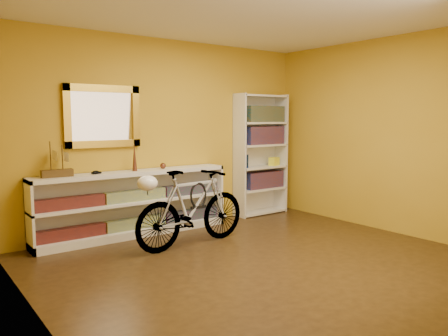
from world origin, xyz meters
TOP-DOWN VIEW (x-y plane):
  - floor at (0.00, 0.00)m, footprint 4.50×4.00m
  - ceiling at (0.00, 0.00)m, footprint 4.50×4.00m
  - back_wall at (0.00, 2.00)m, footprint 4.50×0.01m
  - left_wall at (-2.25, 0.00)m, footprint 0.01×4.00m
  - right_wall at (2.25, 0.00)m, footprint 0.01×4.00m
  - gilt_mirror at (-0.95, 1.97)m, footprint 0.98×0.06m
  - wall_socket at (0.90, 1.99)m, footprint 0.09×0.02m
  - console_unit at (-0.62, 1.81)m, footprint 2.60×0.35m
  - cd_row_lower at (-0.62, 1.79)m, footprint 2.50×0.13m
  - cd_row_upper at (-0.62, 1.79)m, footprint 2.50×0.13m
  - model_ship at (-1.58, 1.81)m, footprint 0.36×0.15m
  - toy_car at (-1.11, 1.81)m, footprint 0.00×0.01m
  - bronze_ornament at (-0.60, 1.81)m, footprint 0.06×0.06m
  - decorative_orb at (-0.19, 1.81)m, footprint 0.08×0.08m
  - bookcase at (1.58, 1.84)m, footprint 0.90×0.30m
  - book_row_a at (1.63, 1.84)m, footprint 0.70×0.22m
  - book_row_b at (1.63, 1.84)m, footprint 0.70×0.22m
  - book_row_c at (1.63, 1.84)m, footprint 0.70×0.22m
  - travel_mug at (1.25, 1.82)m, footprint 0.09×0.09m
  - red_tin at (1.38, 1.87)m, footprint 0.17×0.17m
  - yellow_bag at (1.83, 1.80)m, footprint 0.19×0.16m
  - bicycle at (-0.26, 0.98)m, footprint 0.52×1.61m
  - helmet at (-0.87, 0.94)m, footprint 0.23×0.22m
  - u_lock at (-0.17, 0.99)m, footprint 0.23×0.02m

SIDE VIEW (x-z plane):
  - floor at x=0.00m, z-range -0.01..0.00m
  - cd_row_lower at x=-0.62m, z-range 0.10..0.24m
  - wall_socket at x=0.90m, z-range 0.21..0.29m
  - console_unit at x=-0.62m, z-range 0.00..0.85m
  - bicycle at x=-0.26m, z-range 0.00..0.93m
  - cd_row_upper at x=-0.62m, z-range 0.47..0.60m
  - book_row_a at x=1.63m, z-range 0.42..0.68m
  - u_lock at x=-0.17m, z-range 0.49..0.72m
  - helmet at x=-0.87m, z-range 0.73..0.91m
  - yellow_bag at x=1.83m, z-range 0.77..0.90m
  - toy_car at x=-1.11m, z-range 0.85..0.85m
  - travel_mug at x=1.25m, z-range 0.77..0.97m
  - decorative_orb at x=-0.19m, z-range 0.85..0.93m
  - bookcase at x=1.58m, z-range 0.00..1.90m
  - bronze_ornament at x=-0.60m, z-range 0.85..1.21m
  - model_ship at x=-1.58m, z-range 0.85..1.27m
  - book_row_b at x=1.63m, z-range 1.11..1.40m
  - back_wall at x=0.00m, z-range 0.00..2.60m
  - left_wall at x=-2.25m, z-range 0.00..2.60m
  - right_wall at x=2.25m, z-range 0.00..2.60m
  - gilt_mirror at x=-0.95m, z-range 1.16..1.94m
  - red_tin at x=1.38m, z-range 1.46..1.64m
  - book_row_c at x=1.63m, z-range 1.46..1.71m
  - ceiling at x=0.00m, z-range 2.60..2.61m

